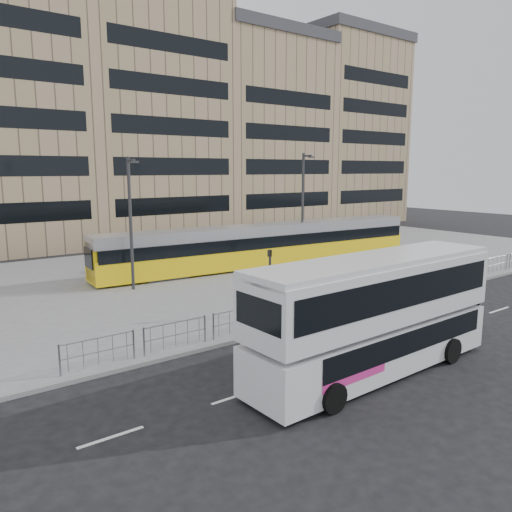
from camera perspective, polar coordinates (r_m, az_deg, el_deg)
ground at (r=25.17m, az=11.47°, el=-6.33°), size 120.00×120.00×0.00m
plaza at (r=34.05m, az=-3.77°, el=-1.78°), size 64.00×24.00×0.15m
kerb at (r=25.19m, az=11.39°, el=-6.14°), size 64.00×0.25×0.17m
building_row at (r=54.28m, az=-15.99°, el=15.83°), size 70.40×18.40×31.20m
pedestrian_barrier at (r=26.72m, az=13.60°, el=-3.29°), size 32.07×0.07×1.10m
road_markings at (r=23.66m, az=20.43°, el=-7.81°), size 62.00×0.12×0.01m
double_decker_bus at (r=17.48m, az=13.46°, el=-6.17°), size 10.17×2.75×4.05m
tram at (r=35.65m, az=1.31°, el=1.30°), size 25.06×4.31×2.94m
station_sign at (r=29.46m, az=16.75°, el=-0.77°), size 1.96×0.14×2.25m
ad_panel at (r=32.11m, az=19.12°, el=-1.46°), size 0.69×0.30×1.35m
pedestrian at (r=29.79m, az=11.21°, el=-1.67°), size 0.56×0.74×1.85m
traffic_light_west at (r=23.42m, az=1.60°, el=-1.99°), size 0.19×0.22×3.10m
lamp_post_west at (r=28.83m, az=-14.11°, el=4.24°), size 0.45×1.04×7.48m
lamp_post_east at (r=36.88m, az=5.41°, el=6.03°), size 0.45×1.04×7.95m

